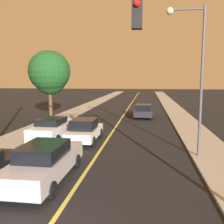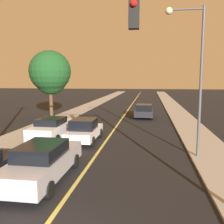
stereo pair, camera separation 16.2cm
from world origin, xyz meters
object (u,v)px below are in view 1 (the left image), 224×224
streetlamp_right (194,63)px  tree_left_near (50,79)px  car_near_lane_front (45,161)px  car_far_oncoming (143,111)px  traffic_signal_mast (197,57)px  tree_left_far (49,71)px  car_near_lane_second (85,130)px  car_outer_lane_second (53,128)px

streetlamp_right → tree_left_near: bearing=138.7°
car_near_lane_front → car_far_oncoming: (3.63, 17.29, -0.07)m
traffic_signal_mast → tree_left_far: traffic_signal_mast is taller
car_near_lane_second → car_far_oncoming: (3.63, 10.90, -0.04)m
tree_left_near → traffic_signal_mast: bearing=-54.9°
car_outer_lane_second → streetlamp_right: streetlamp_right is taller
car_near_lane_front → tree_left_far: size_ratio=0.74×
tree_left_far → car_near_lane_second: bearing=-54.8°
tree_left_near → car_far_oncoming: bearing=19.5°
car_outer_lane_second → tree_left_far: (-3.15, 7.57, 3.98)m
tree_left_near → car_outer_lane_second: bearing=-67.7°
car_near_lane_front → car_near_lane_second: 6.39m
car_near_lane_front → car_outer_lane_second: 6.75m
car_outer_lane_second → tree_left_near: tree_left_near is taller
streetlamp_right → car_near_lane_second: bearing=158.3°
tree_left_near → tree_left_far: 0.74m
tree_left_far → traffic_signal_mast: bearing=-54.7°
tree_left_far → tree_left_near: bearing=98.0°
traffic_signal_mast → car_near_lane_second: bearing=125.4°
car_outer_lane_second → traffic_signal_mast: size_ratio=0.68×
car_near_lane_front → traffic_signal_mast: bearing=-13.6°
car_outer_lane_second → tree_left_far: 9.11m
traffic_signal_mast → tree_left_far: 18.71m
car_far_oncoming → car_near_lane_front: bearing=78.2°
car_near_lane_front → car_outer_lane_second: car_near_lane_front is taller
car_far_oncoming → traffic_signal_mast: traffic_signal_mast is taller
traffic_signal_mast → streetlamp_right: bearing=81.2°
car_near_lane_front → car_outer_lane_second: (-2.19, 6.38, 0.04)m
car_outer_lane_second → streetlamp_right: size_ratio=0.61×
car_near_lane_second → car_far_oncoming: 11.49m
tree_left_far → car_far_oncoming: bearing=20.5°
car_near_lane_second → traffic_signal_mast: traffic_signal_mast is taller
car_near_lane_second → streetlamp_right: 7.93m
car_far_oncoming → tree_left_near: (-8.99, -3.18, 3.37)m
car_outer_lane_second → tree_left_near: 8.97m
car_near_lane_front → tree_left_far: 15.46m
traffic_signal_mast → tree_left_near: (-10.83, 15.44, -0.66)m
car_far_oncoming → tree_left_near: bearing=19.5°
car_near_lane_second → tree_left_far: bearing=125.2°
car_far_oncoming → streetlamp_right: streetlamp_right is taller
car_outer_lane_second → tree_left_near: size_ratio=0.83×
car_near_lane_second → tree_left_near: size_ratio=0.72×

